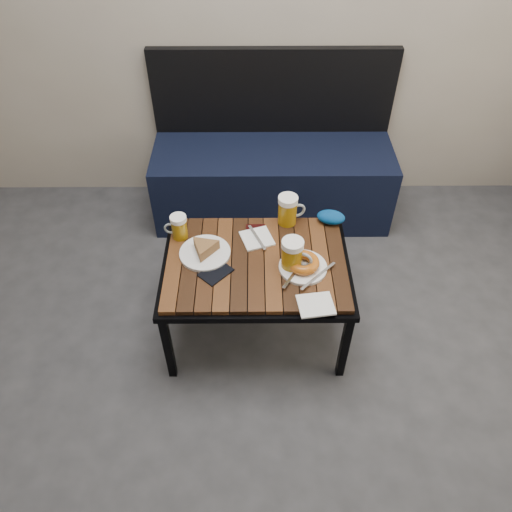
{
  "coord_description": "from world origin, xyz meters",
  "views": [
    {
      "loc": [
        0.17,
        -0.73,
        2.05
      ],
      "look_at": [
        0.18,
        0.83,
        0.5
      ],
      "focal_mm": 35.0,
      "sensor_mm": 36.0,
      "label": 1
    }
  ],
  "objects_px": {
    "passport_navy": "(216,272)",
    "passport_burgundy": "(256,233)",
    "plate_bagel": "(303,265)",
    "knit_pouch": "(331,217)",
    "plate_pie": "(205,250)",
    "cafe_table": "(256,267)",
    "beer_mug_centre": "(288,210)",
    "beer_mug_right": "(293,255)",
    "bench": "(272,174)",
    "beer_mug_left": "(179,227)"
  },
  "relations": [
    {
      "from": "cafe_table",
      "to": "passport_navy",
      "type": "height_order",
      "value": "passport_navy"
    },
    {
      "from": "plate_bagel",
      "to": "beer_mug_right",
      "type": "bearing_deg",
      "value": 170.22
    },
    {
      "from": "plate_bagel",
      "to": "passport_navy",
      "type": "bearing_deg",
      "value": -176.32
    },
    {
      "from": "bench",
      "to": "beer_mug_centre",
      "type": "relative_size",
      "value": 9.35
    },
    {
      "from": "bench",
      "to": "cafe_table",
      "type": "distance_m",
      "value": 0.95
    },
    {
      "from": "plate_bagel",
      "to": "passport_burgundy",
      "type": "xyz_separation_m",
      "value": [
        -0.2,
        0.23,
        -0.02
      ]
    },
    {
      "from": "beer_mug_centre",
      "to": "knit_pouch",
      "type": "relative_size",
      "value": 1.11
    },
    {
      "from": "beer_mug_centre",
      "to": "beer_mug_right",
      "type": "distance_m",
      "value": 0.3
    },
    {
      "from": "plate_pie",
      "to": "passport_burgundy",
      "type": "distance_m",
      "value": 0.27
    },
    {
      "from": "bench",
      "to": "passport_navy",
      "type": "bearing_deg",
      "value": -105.5
    },
    {
      "from": "plate_pie",
      "to": "passport_navy",
      "type": "height_order",
      "value": "plate_pie"
    },
    {
      "from": "beer_mug_right",
      "to": "passport_navy",
      "type": "bearing_deg",
      "value": -155.15
    },
    {
      "from": "plate_bagel",
      "to": "passport_burgundy",
      "type": "relative_size",
      "value": 1.97
    },
    {
      "from": "beer_mug_centre",
      "to": "beer_mug_left",
      "type": "bearing_deg",
      "value": 177.05
    },
    {
      "from": "bench",
      "to": "plate_pie",
      "type": "distance_m",
      "value": 0.98
    },
    {
      "from": "cafe_table",
      "to": "beer_mug_left",
      "type": "height_order",
      "value": "beer_mug_left"
    },
    {
      "from": "knit_pouch",
      "to": "beer_mug_centre",
      "type": "bearing_deg",
      "value": 179.79
    },
    {
      "from": "bench",
      "to": "beer_mug_centre",
      "type": "xyz_separation_m",
      "value": [
        0.05,
        -0.67,
        0.27
      ]
    },
    {
      "from": "beer_mug_left",
      "to": "plate_bagel",
      "type": "distance_m",
      "value": 0.6
    },
    {
      "from": "beer_mug_centre",
      "to": "bench",
      "type": "bearing_deg",
      "value": 79.8
    },
    {
      "from": "plate_pie",
      "to": "passport_navy",
      "type": "bearing_deg",
      "value": -65.07
    },
    {
      "from": "beer_mug_centre",
      "to": "beer_mug_right",
      "type": "bearing_deg",
      "value": -103.52
    },
    {
      "from": "passport_burgundy",
      "to": "knit_pouch",
      "type": "height_order",
      "value": "knit_pouch"
    },
    {
      "from": "passport_burgundy",
      "to": "passport_navy",
      "type": "bearing_deg",
      "value": -126.69
    },
    {
      "from": "beer_mug_centre",
      "to": "plate_pie",
      "type": "height_order",
      "value": "beer_mug_centre"
    },
    {
      "from": "plate_bagel",
      "to": "cafe_table",
      "type": "bearing_deg",
      "value": 166.11
    },
    {
      "from": "cafe_table",
      "to": "knit_pouch",
      "type": "height_order",
      "value": "knit_pouch"
    },
    {
      "from": "bench",
      "to": "plate_bagel",
      "type": "bearing_deg",
      "value": -84.24
    },
    {
      "from": "passport_navy",
      "to": "passport_burgundy",
      "type": "height_order",
      "value": "same"
    },
    {
      "from": "beer_mug_left",
      "to": "beer_mug_centre",
      "type": "relative_size",
      "value": 0.81
    },
    {
      "from": "beer_mug_left",
      "to": "passport_burgundy",
      "type": "xyz_separation_m",
      "value": [
        0.35,
        0.02,
        -0.06
      ]
    },
    {
      "from": "beer_mug_left",
      "to": "plate_pie",
      "type": "relative_size",
      "value": 0.53
    },
    {
      "from": "plate_pie",
      "to": "passport_burgundy",
      "type": "xyz_separation_m",
      "value": [
        0.23,
        0.13,
        -0.02
      ]
    },
    {
      "from": "beer_mug_right",
      "to": "plate_pie",
      "type": "relative_size",
      "value": 0.67
    },
    {
      "from": "plate_pie",
      "to": "knit_pouch",
      "type": "xyz_separation_m",
      "value": [
        0.59,
        0.22,
        0.0
      ]
    },
    {
      "from": "beer_mug_left",
      "to": "beer_mug_right",
      "type": "xyz_separation_m",
      "value": [
        0.51,
        -0.2,
        0.02
      ]
    },
    {
      "from": "passport_navy",
      "to": "plate_pie",
      "type": "bearing_deg",
      "value": 158.43
    },
    {
      "from": "plate_pie",
      "to": "cafe_table",
      "type": "bearing_deg",
      "value": -10.14
    },
    {
      "from": "cafe_table",
      "to": "passport_navy",
      "type": "distance_m",
      "value": 0.2
    },
    {
      "from": "beer_mug_centre",
      "to": "beer_mug_right",
      "type": "relative_size",
      "value": 0.98
    },
    {
      "from": "cafe_table",
      "to": "beer_mug_right",
      "type": "xyz_separation_m",
      "value": [
        0.16,
        -0.04,
        0.12
      ]
    },
    {
      "from": "bench",
      "to": "plate_pie",
      "type": "xyz_separation_m",
      "value": [
        -0.33,
        -0.89,
        0.22
      ]
    },
    {
      "from": "plate_bagel",
      "to": "knit_pouch",
      "type": "xyz_separation_m",
      "value": [
        0.16,
        0.31,
        0.01
      ]
    },
    {
      "from": "cafe_table",
      "to": "plate_pie",
      "type": "distance_m",
      "value": 0.24
    },
    {
      "from": "cafe_table",
      "to": "plate_pie",
      "type": "height_order",
      "value": "plate_pie"
    },
    {
      "from": "cafe_table",
      "to": "plate_bagel",
      "type": "bearing_deg",
      "value": -13.89
    },
    {
      "from": "knit_pouch",
      "to": "passport_navy",
      "type": "bearing_deg",
      "value": -147.95
    },
    {
      "from": "plate_pie",
      "to": "knit_pouch",
      "type": "relative_size",
      "value": 1.7
    },
    {
      "from": "cafe_table",
      "to": "passport_burgundy",
      "type": "height_order",
      "value": "passport_burgundy"
    },
    {
      "from": "plate_bagel",
      "to": "bench",
      "type": "bearing_deg",
      "value": 95.76
    }
  ]
}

